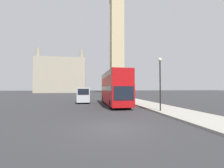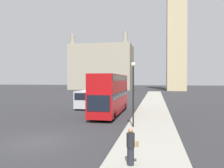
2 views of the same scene
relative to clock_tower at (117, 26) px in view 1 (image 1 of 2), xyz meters
The scene contains 8 objects.
ground_plane 79.85m from the clock_tower, 101.82° to the right, with size 300.00×300.00×0.00m, color #28282B.
sidewalk_strip 78.85m from the clock_tower, 96.26° to the right, with size 3.90×120.00×0.15m.
clock_tower is the anchor object (origin of this frame).
building_block_distant 40.18m from the clock_tower, 167.64° to the left, with size 24.88×15.11×22.15m.
red_double_decker_bus 68.15m from the clock_tower, 101.94° to the right, with size 2.47×10.77×4.48m.
white_van 66.01m from the clock_tower, 107.11° to the right, with size 1.93×5.25×2.42m.
street_lamp 73.11m from the clock_tower, 97.90° to the right, with size 0.36×0.36×5.14m.
parked_sedan 52.35m from the clock_tower, 115.59° to the right, with size 1.74×4.63×1.56m.
Camera 1 is at (-1.48, -8.67, 2.31)m, focal length 24.00 mm.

